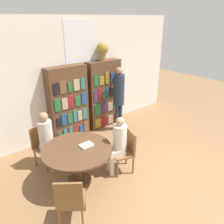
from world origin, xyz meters
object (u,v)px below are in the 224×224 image
at_px(seated_reader_left, 47,137).
at_px(librarian_standing, 119,93).
at_px(bookshelf_right, 104,94).
at_px(flower_vase, 103,50).
at_px(reading_table, 77,154).
at_px(chair_near_camera, 71,199).
at_px(chair_left_side, 43,144).
at_px(seated_reader_right, 118,142).
at_px(chair_far_side, 126,149).
at_px(bookshelf_left, 68,104).

relative_size(seated_reader_left, librarian_standing, 0.70).
relative_size(bookshelf_right, flower_vase, 4.04).
distance_m(reading_table, librarian_standing, 2.36).
bearing_deg(reading_table, chair_near_camera, -127.75).
distance_m(reading_table, chair_left_side, 0.99).
xyz_separation_m(bookshelf_right, seated_reader_right, (-1.14, -1.90, -0.25)).
distance_m(chair_left_side, librarian_standing, 2.38).
bearing_deg(bookshelf_right, chair_far_side, -116.18).
height_order(bookshelf_left, bookshelf_right, same).
bearing_deg(chair_far_side, librarian_standing, -16.93).
height_order(flower_vase, librarian_standing, flower_vase).
bearing_deg(chair_left_side, bookshelf_left, -162.65).
relative_size(bookshelf_right, chair_near_camera, 2.13).
bearing_deg(chair_far_side, bookshelf_left, 24.67).
xyz_separation_m(bookshelf_left, bookshelf_right, (1.14, 0.00, -0.00)).
height_order(chair_near_camera, seated_reader_left, seated_reader_left).
bearing_deg(bookshelf_left, bookshelf_right, 0.02).
xyz_separation_m(flower_vase, reading_table, (-1.88, -1.64, -1.55)).
xyz_separation_m(flower_vase, chair_far_side, (-0.95, -1.97, -1.67)).
height_order(reading_table, seated_reader_right, seated_reader_right).
height_order(chair_near_camera, librarian_standing, librarian_standing).
bearing_deg(librarian_standing, seated_reader_right, -131.91).
bearing_deg(bookshelf_right, librarian_standing, -76.06).
bearing_deg(seated_reader_right, chair_near_camera, 130.17).
bearing_deg(chair_far_side, seated_reader_right, 90.00).
distance_m(chair_far_side, librarian_standing, 1.92).
distance_m(bookshelf_right, seated_reader_left, 2.30).
bearing_deg(librarian_standing, chair_near_camera, -143.91).
height_order(bookshelf_left, seated_reader_left, bookshelf_left).
height_order(bookshelf_left, chair_far_side, bookshelf_left).
bearing_deg(bookshelf_right, flower_vase, 158.67).
bearing_deg(bookshelf_right, reading_table, -139.23).
xyz_separation_m(chair_far_side, seated_reader_left, (-1.15, 1.11, 0.22)).
xyz_separation_m(chair_left_side, seated_reader_right, (1.03, -1.22, 0.20)).
xyz_separation_m(reading_table, seated_reader_right, (0.76, -0.27, 0.07)).
bearing_deg(chair_far_side, flower_vase, -6.09).
xyz_separation_m(chair_near_camera, librarian_standing, (2.62, 1.91, 0.59)).
relative_size(bookshelf_left, chair_left_side, 2.13).
bearing_deg(librarian_standing, reading_table, -150.72).
relative_size(chair_near_camera, seated_reader_right, 0.72).
height_order(seated_reader_right, librarian_standing, librarian_standing).
xyz_separation_m(chair_near_camera, seated_reader_left, (0.38, 1.55, 0.22)).
relative_size(bookshelf_right, librarian_standing, 1.06).
bearing_deg(bookshelf_left, chair_far_side, -85.08).
xyz_separation_m(chair_far_side, librarian_standing, (1.09, 1.46, 0.59)).
relative_size(chair_left_side, chair_far_side, 1.00).
distance_m(bookshelf_left, chair_near_camera, 2.80).
bearing_deg(seated_reader_right, reading_table, 90.00).
bearing_deg(seated_reader_right, librarian_standing, -22.16).
bearing_deg(flower_vase, chair_far_side, -115.84).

